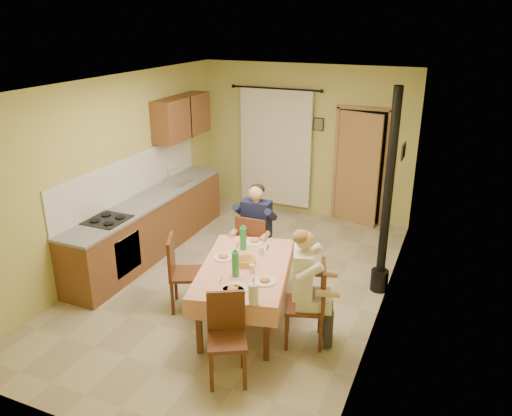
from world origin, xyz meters
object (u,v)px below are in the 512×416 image
at_px(chair_left, 187,287).
at_px(man_right, 306,275).
at_px(chair_far, 255,260).
at_px(chair_near, 227,355).
at_px(dining_table, 245,293).
at_px(man_far, 256,222).
at_px(stove_flue, 385,222).
at_px(chair_right, 305,320).

xyz_separation_m(chair_left, man_right, (1.63, -0.12, 0.59)).
relative_size(chair_far, man_right, 0.72).
distance_m(chair_near, man_right, 1.22).
xyz_separation_m(dining_table, man_far, (-0.31, 1.06, 0.50)).
bearing_deg(chair_left, man_right, 60.51).
xyz_separation_m(chair_far, man_far, (-0.00, 0.02, 0.59)).
relative_size(man_far, stove_flue, 0.50).
xyz_separation_m(chair_right, man_right, (-0.01, -0.00, 0.59)).
bearing_deg(man_far, dining_table, -75.14).
bearing_deg(dining_table, chair_right, -21.94).
bearing_deg(stove_flue, chair_left, -147.45).
distance_m(chair_near, stove_flue, 2.81).
bearing_deg(chair_right, chair_left, 68.53).
xyz_separation_m(dining_table, chair_far, (-0.31, 1.04, -0.09)).
distance_m(chair_near, chair_left, 1.52).
xyz_separation_m(chair_far, chair_near, (0.59, -2.10, -0.00)).
height_order(chair_near, man_right, man_right).
bearing_deg(man_far, chair_right, -47.61).
relative_size(chair_far, chair_left, 1.01).
xyz_separation_m(chair_far, man_right, (1.12, -1.17, 0.59)).
distance_m(dining_table, man_right, 0.96).
xyz_separation_m(dining_table, chair_right, (0.82, -0.12, -0.09)).
relative_size(dining_table, stove_flue, 0.68).
height_order(dining_table, chair_far, chair_far).
bearing_deg(dining_table, man_far, 92.80).
relative_size(chair_right, man_right, 0.72).
bearing_deg(chair_right, stove_flue, -38.43).
distance_m(dining_table, chair_near, 1.09).
xyz_separation_m(dining_table, stove_flue, (1.41, 1.41, 0.64)).
xyz_separation_m(dining_table, man_right, (0.81, -0.13, 0.50)).
bearing_deg(dining_table, stove_flue, 31.59).
height_order(chair_far, man_right, man_right).
xyz_separation_m(man_far, stove_flue, (1.72, 0.35, 0.15)).
height_order(chair_near, chair_right, chair_right).
bearing_deg(dining_table, chair_left, 167.21).
xyz_separation_m(dining_table, chair_near, (0.28, -1.06, -0.09)).
xyz_separation_m(chair_near, chair_left, (-1.10, 1.05, 0.00)).
xyz_separation_m(chair_left, man_far, (0.51, 1.07, 0.59)).
bearing_deg(stove_flue, man_right, -111.30).
bearing_deg(chair_near, chair_far, -102.74).
distance_m(chair_near, chair_right, 1.08).
bearing_deg(stove_flue, chair_right, -110.89).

